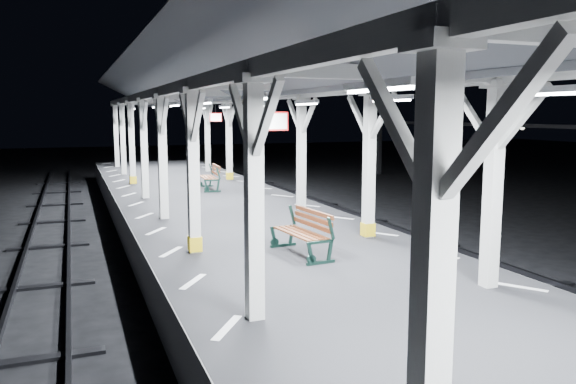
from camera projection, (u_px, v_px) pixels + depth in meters
ground at (325, 320)px, 10.45m from camera, size 120.00×120.00×0.00m
platform at (325, 294)px, 10.38m from camera, size 6.00×50.00×1.00m
hazard_stripes_left at (193, 282)px, 9.43m from camera, size 1.00×48.00×0.01m
hazard_stripes_right at (437, 255)px, 11.18m from camera, size 1.00×48.00×0.01m
track_left at (31, 357)px, 8.65m from camera, size 2.20×60.00×0.16m
track_right at (533, 286)px, 12.22m from camera, size 2.20×60.00×0.16m
canopy at (328, 70)px, 9.80m from camera, size 5.40×49.00×4.65m
bench_mid at (305, 231)px, 11.21m from camera, size 0.78×1.70×0.90m
bench_far at (211, 176)px, 20.95m from camera, size 0.74×1.72×0.91m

